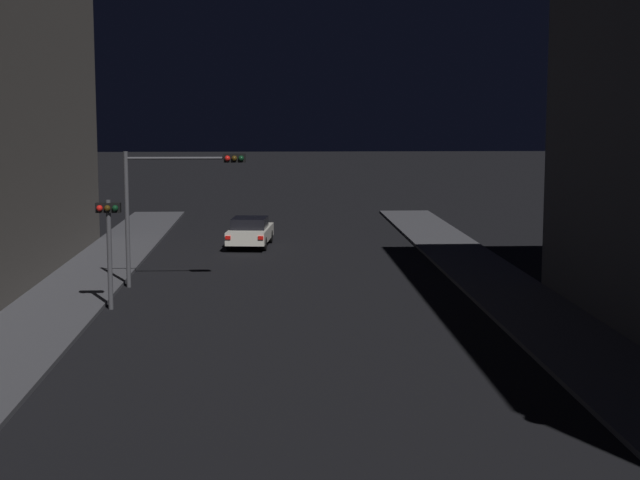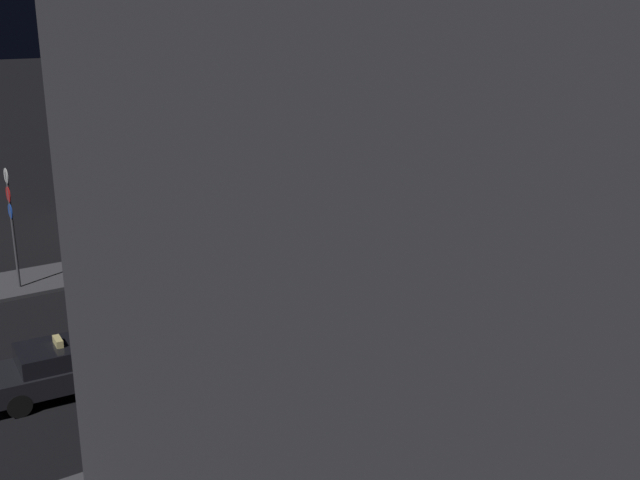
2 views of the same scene
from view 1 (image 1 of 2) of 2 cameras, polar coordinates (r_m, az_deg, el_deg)
The scene contains 5 objects.
sidewalk_left at distance 33.94m, azimuth -14.85°, elevation -3.56°, with size 3.10×58.23×0.13m, color #424247.
sidewalk_right at distance 34.23m, azimuth 11.41°, elevation -3.36°, with size 3.10×58.23×0.13m, color #424247.
far_car at distance 46.71m, azimuth -4.09°, elevation 0.49°, with size 2.24×4.61×1.42m.
traffic_light_overhead at distance 36.05m, azimuth -8.49°, elevation 3.00°, with size 4.41×0.42×4.99m.
traffic_light_left_kerb at distance 32.39m, azimuth -12.20°, elevation 0.51°, with size 0.80×0.42×3.59m.
Camera 1 is at (-0.62, -5.45, 6.45)m, focal length 54.97 mm.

